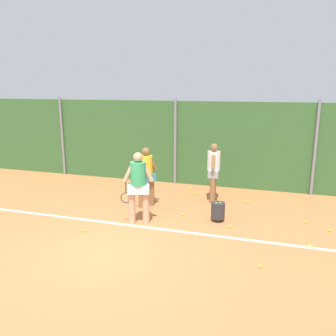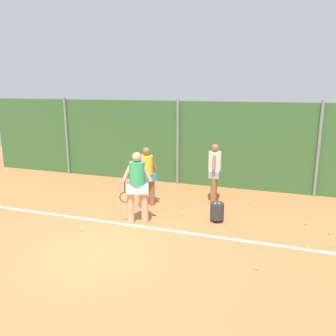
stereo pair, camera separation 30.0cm
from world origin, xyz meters
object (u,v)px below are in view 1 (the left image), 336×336
Objects in this scene: player_midcourt at (146,174)px; tennis_ball_0 at (329,231)px; tennis_ball_4 at (190,188)px; tennis_ball_11 at (261,266)px; ball_hopper at (218,210)px; tennis_ball_13 at (230,226)px; tennis_ball_1 at (196,194)px; tennis_ball_7 at (309,245)px; tennis_ball_10 at (248,202)px; player_backcourt_far at (214,169)px; tennis_ball_8 at (183,214)px; tennis_ball_9 at (127,192)px; tennis_ball_3 at (192,193)px; tennis_ball_6 at (83,231)px; tennis_ball_12 at (305,222)px; player_foreground_near at (138,184)px.

player_midcourt is 26.54× the size of tennis_ball_0.
tennis_ball_11 is (2.55, -4.76, 0.00)m from tennis_ball_4.
tennis_ball_13 is at bearing -42.97° from ball_hopper.
tennis_ball_7 is (3.19, -2.89, 0.00)m from tennis_ball_1.
tennis_ball_0 and tennis_ball_10 have the same top height.
tennis_ball_11 is (0.55, -3.90, 0.00)m from tennis_ball_10.
tennis_ball_1 is at bearing -179.92° from player_midcourt.
player_backcourt_far is 1.84m from tennis_ball_8.
ball_hopper is 7.78× the size of tennis_ball_9.
tennis_ball_3 is 4.17m from tennis_ball_6.
tennis_ball_8 is (1.21, -0.41, -0.95)m from player_midcourt.
tennis_ball_4 is 1.00× the size of tennis_ball_6.
player_backcourt_far reaches higher than ball_hopper.
tennis_ball_4 and tennis_ball_11 have the same top height.
tennis_ball_12 is (3.17, 0.39, 0.00)m from tennis_ball_8.
tennis_ball_1 is (-3.72, 1.89, 0.00)m from tennis_ball_0.
tennis_ball_6 is 1.00× the size of tennis_ball_7.
tennis_ball_7 is at bearing -18.04° from tennis_ball_8.
player_midcourt is 2.35m from ball_hopper.
tennis_ball_6 is at bearing -158.48° from tennis_ball_13.
tennis_ball_11 is (2.35, -4.23, 0.00)m from tennis_ball_3.
tennis_ball_6 and tennis_ball_9 have the same top height.
tennis_ball_4 is at bearing 28.53° from tennis_ball_9.
tennis_ball_10 is (-1.53, 2.64, 0.00)m from tennis_ball_7.
player_backcourt_far is at bearing 51.33° from tennis_ball_6.
tennis_ball_12 is at bearing 7.10° from tennis_ball_8.
tennis_ball_1 is at bearing -130.76° from player_backcourt_far.
tennis_ball_13 is at bearing -18.93° from tennis_ball_8.
tennis_ball_12 is (4.10, 1.26, -1.01)m from player_foreground_near.
tennis_ball_3 is 1.00× the size of tennis_ball_8.
tennis_ball_0 is at bearing -38.48° from tennis_ball_12.
player_foreground_near is 2.19m from ball_hopper.
tennis_ball_6 is at bearing 21.60° from player_foreground_near.
player_foreground_near is at bearing -108.21° from tennis_ball_1.
tennis_ball_10 is (1.81, -0.33, 0.00)m from tennis_ball_3.
player_foreground_near reaches higher than tennis_ball_4.
player_midcourt is 2.06m from player_backcourt_far.
tennis_ball_7 is at bearing -42.21° from tennis_ball_1.
tennis_ball_7 is at bearing -17.36° from tennis_ball_13.
tennis_ball_11 is at bearing -82.02° from tennis_ball_10.
tennis_ball_7 is at bearing 39.76° from player_backcourt_far.
player_midcourt is at bearing -156.87° from tennis_ball_10.
player_midcourt reaches higher than tennis_ball_0.
tennis_ball_6 is at bearing -111.09° from tennis_ball_4.
tennis_ball_4 is 5.40m from tennis_ball_11.
tennis_ball_10 is (1.66, -0.25, 0.00)m from tennis_ball_1.
tennis_ball_1 is 4.16m from tennis_ball_6.
tennis_ball_1 is 0.70m from tennis_ball_4.
tennis_ball_8 is (-3.15, 1.03, 0.00)m from tennis_ball_7.
ball_hopper is (0.41, -1.57, -0.71)m from player_backcourt_far.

